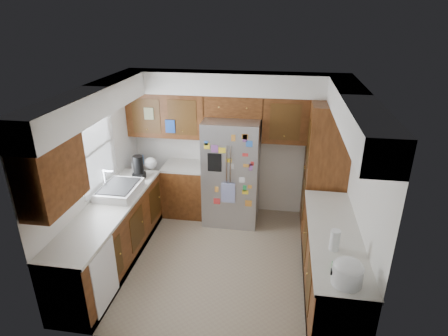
{
  "coord_description": "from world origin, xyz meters",
  "views": [
    {
      "loc": [
        0.77,
        -4.48,
        3.42
      ],
      "look_at": [
        0.01,
        0.35,
        1.32
      ],
      "focal_mm": 30.0,
      "sensor_mm": 36.0,
      "label": 1
    }
  ],
  "objects": [
    {
      "name": "pantry",
      "position": [
        1.5,
        1.15,
        1.07
      ],
      "size": [
        0.6,
        0.9,
        2.15
      ],
      "primitive_type": "cube",
      "color": "#40200C",
      "rests_on": "ground"
    },
    {
      "name": "paper_towel",
      "position": [
        1.44,
        -0.82,
        1.04
      ],
      "size": [
        0.11,
        0.11,
        0.25
      ],
      "primitive_type": "cylinder",
      "color": "white",
      "rests_on": "right_counter_run"
    },
    {
      "name": "left_counter_clutter",
      "position": [
        -1.43,
        0.87,
        1.05
      ],
      "size": [
        0.42,
        0.84,
        0.38
      ],
      "color": "black",
      "rests_on": "left_counter_run"
    },
    {
      "name": "right_counter_run",
      "position": [
        1.5,
        -0.47,
        0.42
      ],
      "size": [
        0.63,
        2.25,
        0.92
      ],
      "color": "#40200C",
      "rests_on": "ground"
    },
    {
      "name": "fridge",
      "position": [
        -0.0,
        1.2,
        0.9
      ],
      "size": [
        0.9,
        0.79,
        1.8
      ],
      "color": "#949498",
      "rests_on": "ground"
    },
    {
      "name": "room_shell",
      "position": [
        -0.11,
        0.36,
        1.82
      ],
      "size": [
        3.64,
        3.24,
        2.52
      ],
      "color": "white",
      "rests_on": "ground"
    },
    {
      "name": "bridge_cabinet",
      "position": [
        0.0,
        1.43,
        1.98
      ],
      "size": [
        0.96,
        0.34,
        0.35
      ],
      "primitive_type": "cube",
      "color": "#40200C",
      "rests_on": "fridge"
    },
    {
      "name": "left_counter_run",
      "position": [
        -1.36,
        0.03,
        0.43
      ],
      "size": [
        1.36,
        3.2,
        0.92
      ],
      "color": "#40200C",
      "rests_on": "ground"
    },
    {
      "name": "fridge_top_items",
      "position": [
        -0.1,
        1.38,
        2.28
      ],
      "size": [
        0.71,
        0.3,
        0.3
      ],
      "color": "#2440AF",
      "rests_on": "bridge_cabinet"
    },
    {
      "name": "floor",
      "position": [
        0.0,
        0.0,
        0.0
      ],
      "size": [
        3.6,
        3.6,
        0.0
      ],
      "primitive_type": "plane",
      "color": "gray",
      "rests_on": "ground"
    },
    {
      "name": "rice_cooker",
      "position": [
        1.5,
        -1.38,
        1.06
      ],
      "size": [
        0.31,
        0.3,
        0.27
      ],
      "color": "white",
      "rests_on": "right_counter_run"
    },
    {
      "name": "sink_assembly",
      "position": [
        -1.5,
        0.1,
        0.99
      ],
      "size": [
        0.52,
        0.7,
        0.37
      ],
      "color": "white",
      "rests_on": "left_counter_run"
    }
  ]
}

